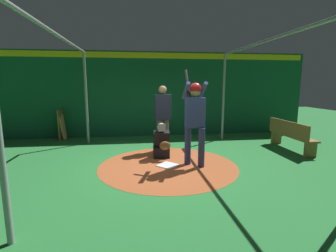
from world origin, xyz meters
TOP-DOWN VIEW (x-y plane):
  - ground_plane at (0.00, 0.00)m, footprint 27.52×27.52m
  - dirt_circle at (0.00, 0.00)m, footprint 3.25×3.25m
  - home_plate at (0.00, 0.00)m, footprint 0.59×0.59m
  - batter at (0.05, 0.61)m, footprint 0.68×0.49m
  - catcher at (-0.69, -0.07)m, footprint 0.58×0.40m
  - umpire at (-1.38, 0.04)m, footprint 0.23×0.49m
  - back_wall at (-3.64, 0.00)m, footprint 0.23×11.52m
  - cage_frame at (0.00, 0.00)m, footprint 5.28×4.61m
  - bat_rack at (-3.39, -3.28)m, footprint 0.70×0.21m
  - bench at (-0.95, 3.72)m, footprint 1.82×0.36m

SIDE VIEW (x-z plane):
  - ground_plane at x=0.00m, z-range 0.00..0.00m
  - dirt_circle at x=0.00m, z-range 0.00..0.01m
  - home_plate at x=0.00m, z-range 0.01..0.02m
  - catcher at x=-0.69m, z-range -0.10..0.81m
  - bench at x=-0.95m, z-range 0.02..0.87m
  - bat_rack at x=-3.39m, z-range -0.03..1.02m
  - umpire at x=-1.38m, z-range 0.13..1.99m
  - batter at x=0.05m, z-range 0.07..2.31m
  - back_wall at x=-3.64m, z-range 0.01..3.07m
  - cage_frame at x=0.00m, z-range 0.57..3.48m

